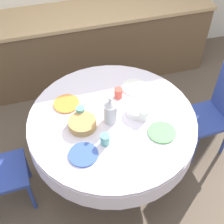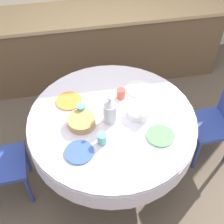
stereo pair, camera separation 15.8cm
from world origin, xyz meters
name	(u,v)px [view 1 (the left image)]	position (x,y,z in m)	size (l,w,h in m)	color
ground_plane	(112,168)	(0.00, 0.00, 0.00)	(12.00, 12.00, 0.00)	brown
kitchen_counter	(78,47)	(0.00, 1.53, 0.46)	(3.24, 0.64, 0.92)	brown
dining_table	(112,128)	(0.00, 0.00, 0.65)	(1.45, 1.45, 0.77)	olive
chair_left	(215,110)	(1.07, 0.05, 0.51)	(0.42, 0.42, 0.95)	#2D428E
plate_near_left	(83,154)	(-0.31, -0.30, 0.77)	(0.23, 0.23, 0.01)	#3856AD
cup_near_left	(105,139)	(-0.12, -0.24, 0.81)	(0.07, 0.07, 0.09)	#5BA39E
plate_near_right	(162,132)	(0.35, -0.26, 0.77)	(0.23, 0.23, 0.01)	#5BA85B
cup_near_right	(144,115)	(0.26, -0.07, 0.81)	(0.07, 0.07, 0.09)	white
plate_far_left	(67,104)	(-0.34, 0.27, 0.77)	(0.23, 0.23, 0.01)	orange
cup_far_left	(81,112)	(-0.25, 0.10, 0.81)	(0.07, 0.07, 0.09)	#5BA39E
plate_far_right	(134,87)	(0.30, 0.31, 0.77)	(0.23, 0.23, 0.01)	white
cup_far_right	(118,93)	(0.13, 0.24, 0.81)	(0.07, 0.07, 0.09)	#CC4C3D
coffee_carafe	(110,111)	(-0.02, -0.02, 0.88)	(0.11, 0.11, 0.26)	#B2B2B7
bread_basket	(82,124)	(-0.26, -0.02, 0.80)	(0.23, 0.23, 0.07)	#AD844C
fruit_bowl	(138,110)	(0.23, 0.00, 0.80)	(0.19, 0.19, 0.07)	silver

